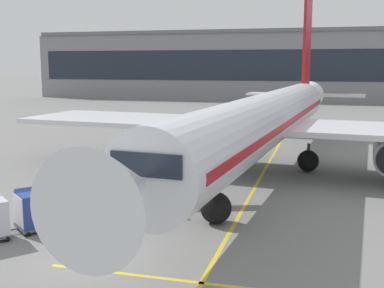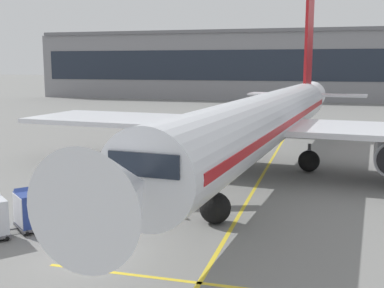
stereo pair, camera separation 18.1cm
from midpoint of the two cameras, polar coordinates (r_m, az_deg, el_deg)
ground_plane at (r=20.28m, az=-11.35°, el=-12.73°), size 600.00×600.00×0.00m
parked_airplane at (r=34.58m, az=9.23°, el=2.87°), size 37.93×47.34×15.89m
belt_loader at (r=26.70m, az=-3.66°, el=-5.07°), size 4.61×4.36×3.43m
baggage_cart_lead at (r=24.92m, az=-10.82°, el=-6.09°), size 2.51×2.61×1.91m
baggage_cart_second at (r=23.76m, az=-17.37°, el=-7.12°), size 2.51×2.61×1.91m
ground_crew_by_loader at (r=25.00m, az=-3.59°, el=-5.89°), size 0.50×0.40×1.74m
ground_crew_by_carts at (r=25.08m, az=-7.56°, el=-5.90°), size 0.48×0.41×1.74m
ground_crew_marshaller at (r=27.28m, az=-9.46°, el=-4.70°), size 0.40×0.51×1.74m
ground_crew_wingwalker at (r=26.80m, az=-3.68°, el=-4.85°), size 0.47×0.42×1.74m
safety_cone_engine_keepout at (r=33.53m, az=-2.43°, el=-3.07°), size 0.65×0.65×0.73m
apron_guidance_line_lead_in at (r=34.33m, az=8.52°, el=-3.47°), size 0.20×110.00×0.01m
apron_guidance_line_stop_bar at (r=17.62m, az=1.63°, el=-16.05°), size 12.00×0.20×0.01m
terminal_building at (r=108.51m, az=18.60°, el=8.73°), size 138.08×15.77×14.72m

